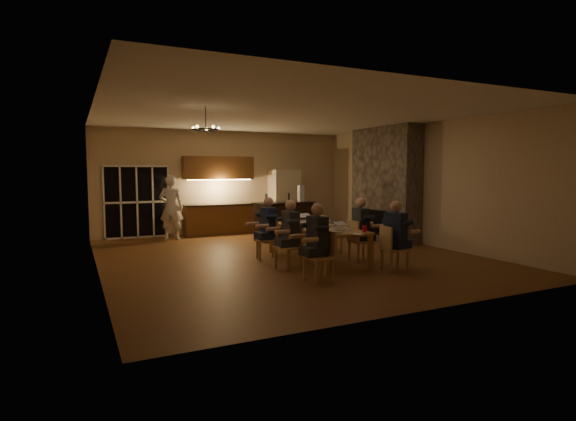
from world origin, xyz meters
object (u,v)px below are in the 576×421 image
at_px(chair_left_mid, 288,247).
at_px(chandelier, 206,130).
at_px(chair_right_mid, 361,241).
at_px(person_left_near, 317,242).
at_px(chair_left_near, 319,256).
at_px(bar_bottle, 266,198).
at_px(refrigerator, 284,200).
at_px(laptop_d, 326,221).
at_px(laptop_c, 303,221).
at_px(person_right_near, 395,236).
at_px(chair_right_near, 395,249).
at_px(dining_table, 316,243).
at_px(laptop_a, 333,227).
at_px(person_left_far, 269,228).
at_px(chair_right_far, 332,234).
at_px(chair_left_far, 267,239).
at_px(mug_mid, 307,221).
at_px(mug_back, 285,221).
at_px(redcup_far, 291,217).
at_px(plate_near, 340,228).
at_px(mug_front, 324,227).
at_px(plate_left, 327,232).
at_px(laptop_f, 306,216).
at_px(bar_blender, 301,193).
at_px(person_right_mid, 361,229).
at_px(redcup_near, 365,229).
at_px(can_silver, 336,227).
at_px(can_cola, 285,218).
at_px(laptop_b, 345,225).
at_px(standing_person, 171,208).
at_px(laptop_e, 288,217).
at_px(can_right, 323,221).
at_px(redcup_mid, 291,222).
at_px(bar_island, 284,221).
at_px(plate_far, 317,222).

relative_size(chair_left_mid, chandelier, 1.64).
distance_m(chair_right_mid, person_left_near, 2.03).
bearing_deg(chair_left_near, bar_bottle, 161.94).
height_order(refrigerator, laptop_d, refrigerator).
bearing_deg(laptop_c, person_right_near, 142.96).
height_order(chair_right_near, chair_right_mid, same).
bearing_deg(dining_table, laptop_a, -101.02).
distance_m(chair_right_near, laptop_a, 1.28).
bearing_deg(person_left_far, bar_bottle, 153.85).
distance_m(chair_right_far, bar_bottle, 2.54).
bearing_deg(chair_left_far, person_left_near, 14.40).
bearing_deg(chair_right_mid, chair_left_near, 126.03).
xyz_separation_m(refrigerator, mug_mid, (-1.47, -4.33, -0.20)).
height_order(chair_right_near, laptop_c, laptop_c).
bearing_deg(person_right_near, mug_back, 16.92).
relative_size(chair_right_near, laptop_a, 2.78).
relative_size(chair_left_near, redcup_far, 7.42).
xyz_separation_m(chair_left_far, mug_back, (0.54, 0.19, 0.36)).
bearing_deg(plate_near, chair_left_near, -135.18).
relative_size(mug_front, plate_left, 0.38).
bearing_deg(laptop_f, chair_left_far, -156.97).
xyz_separation_m(person_right_near, bar_blender, (0.33, 4.64, 0.62)).
distance_m(person_right_mid, laptop_d, 0.77).
distance_m(chair_left_mid, chair_right_near, 2.09).
xyz_separation_m(person_left_far, plate_left, (0.60, -1.51, 0.07)).
xyz_separation_m(chair_right_far, bar_blender, (0.39, 2.37, 0.87)).
bearing_deg(chair_left_mid, laptop_c, 115.64).
relative_size(chair_left_near, laptop_f, 2.78).
bearing_deg(chair_right_far, mug_front, 153.51).
bearing_deg(mug_back, laptop_c, -80.23).
distance_m(redcup_near, can_silver, 0.61).
xyz_separation_m(person_right_mid, plate_near, (-0.53, -0.02, 0.07)).
bearing_deg(can_cola, laptop_b, -81.70).
relative_size(mug_back, plate_near, 0.37).
xyz_separation_m(chandelier, laptop_f, (2.70, 0.93, -1.89)).
height_order(person_left_far, bar_bottle, person_left_far).
xyz_separation_m(refrigerator, chair_left_mid, (-2.45, -5.37, -0.55)).
bearing_deg(bar_blender, person_right_near, -95.08).
xyz_separation_m(standing_person, bar_blender, (3.45, -1.35, 0.39)).
bearing_deg(dining_table, laptop_e, 98.85).
bearing_deg(can_right, mug_mid, 149.33).
height_order(redcup_near, redcup_mid, same).
relative_size(chair_left_mid, chair_right_near, 1.00).
relative_size(standing_person, redcup_mid, 15.33).
bearing_deg(plate_left, person_right_near, -31.97).
relative_size(chair_left_far, mug_front, 8.90).
bearing_deg(standing_person, chair_right_far, 154.15).
xyz_separation_m(bar_island, laptop_d, (-0.37, -3.01, 0.32)).
xyz_separation_m(chair_right_near, plate_far, (-0.43, 2.29, 0.31)).
xyz_separation_m(laptop_f, can_silver, (-0.26, -1.80, -0.05)).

